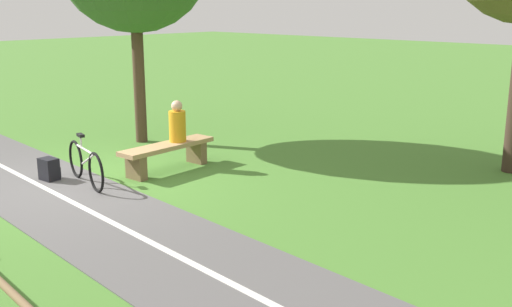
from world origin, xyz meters
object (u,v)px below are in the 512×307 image
object	(u,v)px
bench	(168,152)
bicycle	(85,164)
person_seated	(177,124)
backpack	(49,170)

from	to	relation	value
bench	bicycle	xyz separation A→B (m)	(1.50, -0.29, 0.01)
person_seated	bench	bearing A→B (deg)	0.00
bench	bicycle	bearing A→B (deg)	-14.39
person_seated	bicycle	bearing A→B (deg)	-12.31
bicycle	person_seated	bearing A→B (deg)	94.11
person_seated	backpack	size ratio (longest dim) A/B	1.93
bench	backpack	size ratio (longest dim) A/B	4.99
bench	backpack	distance (m)	2.05
bench	backpack	xyz separation A→B (m)	(1.80, -0.97, -0.15)
bench	person_seated	xyz separation A→B (m)	(-0.26, -0.02, 0.48)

